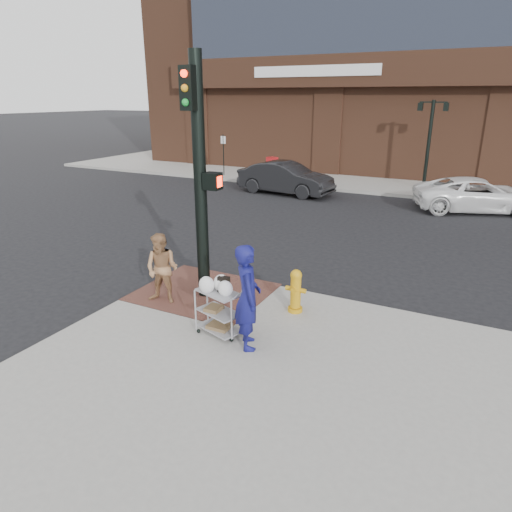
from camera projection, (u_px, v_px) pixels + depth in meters
The scene contains 14 objects.
ground at pixel (204, 320), 9.28m from camera, with size 220.00×220.00×0.00m, color black.
brick_curb_ramp at pixel (203, 292), 10.25m from camera, with size 2.80×2.40×0.01m, color #562D28.
lamp_post at pixel (430, 135), 20.99m from camera, with size 1.32×0.22×4.00m.
parking_sign at pixel (224, 155), 25.12m from camera, with size 0.05×0.05×2.20m, color black.
traffic_signal_pole at pixel (200, 174), 9.20m from camera, with size 0.61×0.51×5.00m.
woman_blue at pixel (248, 297), 7.75m from camera, with size 0.68×0.45×1.87m, color navy.
pedestrian_tan at pixel (162, 269), 9.52m from camera, with size 0.73×0.57×1.51m, color #A5764D.
sedan_dark at pixel (285, 178), 21.02m from camera, with size 1.56×4.46×1.47m, color black.
minivan_white at pixel (477, 195), 17.86m from camera, with size 2.17×4.71×1.31m, color white.
utility_cart at pixel (219, 308), 8.31m from camera, with size 0.91×0.68×1.13m.
fire_hydrant at pixel (296, 290), 9.19m from camera, with size 0.43×0.30×0.91m.
newsbox_red at pixel (272, 168), 23.96m from camera, with size 0.48×0.44×1.15m, color red.
newsbox_yellow at pixel (281, 172), 23.72m from camera, with size 0.37×0.34×0.89m, color gold.
newsbox_blue at pixel (276, 171), 23.79m from camera, with size 0.38×0.34×0.90m, color #171C96.
Camera 1 is at (4.73, -6.93, 4.31)m, focal length 32.00 mm.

